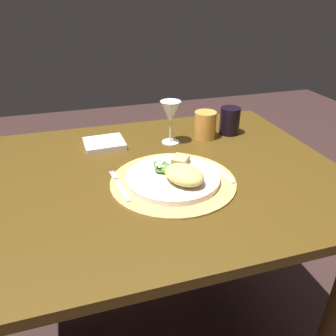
% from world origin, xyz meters
% --- Properties ---
extents(ground_plane, '(6.00, 6.00, 0.00)m').
position_xyz_m(ground_plane, '(0.00, 0.00, 0.00)').
color(ground_plane, '#33211E').
extents(dining_table, '(1.19, 0.85, 0.75)m').
position_xyz_m(dining_table, '(0.00, 0.00, 0.59)').
color(dining_table, '#493310').
rests_on(dining_table, ground).
extents(placemat, '(0.35, 0.35, 0.01)m').
position_xyz_m(placemat, '(0.07, -0.07, 0.76)').
color(placemat, tan).
rests_on(placemat, dining_table).
extents(dinner_plate, '(0.26, 0.26, 0.02)m').
position_xyz_m(dinner_plate, '(0.07, -0.07, 0.77)').
color(dinner_plate, silver).
rests_on(dinner_plate, placemat).
extents(pasta_serving, '(0.13, 0.15, 0.04)m').
position_xyz_m(pasta_serving, '(0.09, -0.12, 0.80)').
color(pasta_serving, '#DAC164').
rests_on(pasta_serving, dinner_plate).
extents(salad_greens, '(0.08, 0.09, 0.03)m').
position_xyz_m(salad_greens, '(0.05, -0.04, 0.79)').
color(salad_greens, '#3E6C26').
rests_on(salad_greens, dinner_plate).
extents(bread_piece, '(0.07, 0.07, 0.02)m').
position_xyz_m(bread_piece, '(0.11, -0.02, 0.79)').
color(bread_piece, tan).
rests_on(bread_piece, dinner_plate).
extents(fork, '(0.03, 0.17, 0.00)m').
position_xyz_m(fork, '(-0.08, -0.07, 0.76)').
color(fork, silver).
rests_on(fork, placemat).
extents(spoon, '(0.03, 0.14, 0.01)m').
position_xyz_m(spoon, '(0.21, -0.05, 0.76)').
color(spoon, silver).
rests_on(spoon, placemat).
extents(napkin, '(0.14, 0.12, 0.02)m').
position_xyz_m(napkin, '(-0.09, 0.23, 0.76)').
color(napkin, white).
rests_on(napkin, dining_table).
extents(wine_glass, '(0.07, 0.07, 0.15)m').
position_xyz_m(wine_glass, '(0.14, 0.19, 0.86)').
color(wine_glass, silver).
rests_on(wine_glass, dining_table).
extents(amber_tumbler, '(0.08, 0.08, 0.10)m').
position_xyz_m(amber_tumbler, '(0.28, 0.20, 0.80)').
color(amber_tumbler, gold).
rests_on(amber_tumbler, dining_table).
extents(dark_tumbler, '(0.07, 0.07, 0.10)m').
position_xyz_m(dark_tumbler, '(0.38, 0.21, 0.80)').
color(dark_tumbler, black).
rests_on(dark_tumbler, dining_table).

